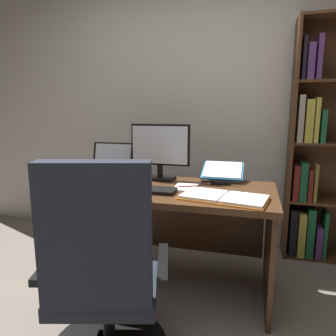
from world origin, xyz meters
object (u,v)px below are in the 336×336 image
(computer_mouse, at_px, (102,185))
(keyboard, at_px, (144,189))
(pen, at_px, (189,186))
(office_chair, at_px, (103,284))
(reading_stand_with_book, at_px, (222,172))
(coffee_mug, at_px, (98,174))
(desk, at_px, (166,212))
(notepad, at_px, (186,187))
(monitor, at_px, (160,152))
(open_binder, at_px, (224,197))
(laptop, at_px, (107,169))
(bookshelf, at_px, (332,155))

(computer_mouse, bearing_deg, keyboard, 0.00)
(keyboard, relative_size, pen, 3.00)
(office_chair, bearing_deg, computer_mouse, 101.53)
(computer_mouse, height_order, reading_stand_with_book, reading_stand_with_book)
(coffee_mug, bearing_deg, reading_stand_with_book, 13.67)
(reading_stand_with_book, bearing_deg, coffee_mug, -166.33)
(desk, height_order, pen, pen)
(desk, xyz_separation_m, computer_mouse, (-0.39, -0.21, 0.22))
(reading_stand_with_book, height_order, notepad, reading_stand_with_book)
(monitor, bearing_deg, keyboard, -90.00)
(coffee_mug, bearing_deg, computer_mouse, -56.57)
(keyboard, xyz_separation_m, pen, (0.27, 0.16, 0.00))
(computer_mouse, xyz_separation_m, open_binder, (0.83, -0.05, -0.01))
(desk, xyz_separation_m, laptop, (-0.54, 0.17, 0.26))
(computer_mouse, height_order, open_binder, computer_mouse)
(laptop, distance_m, notepad, 0.74)
(office_chair, distance_m, notepad, 0.89)
(reading_stand_with_book, relative_size, pen, 2.18)
(computer_mouse, relative_size, reading_stand_with_book, 0.34)
(desk, distance_m, notepad, 0.27)
(keyboard, relative_size, notepad, 2.00)
(desk, height_order, coffee_mug, coffee_mug)
(keyboard, distance_m, notepad, 0.29)
(monitor, bearing_deg, bookshelf, 22.73)
(bookshelf, distance_m, monitor, 1.42)
(bookshelf, distance_m, keyboard, 1.61)
(office_chair, xyz_separation_m, pen, (0.24, 0.81, 0.30))
(keyboard, bearing_deg, desk, 66.91)
(monitor, distance_m, keyboard, 0.43)
(coffee_mug, bearing_deg, laptop, 88.55)
(office_chair, height_order, keyboard, office_chair)
(keyboard, xyz_separation_m, reading_stand_with_book, (0.47, 0.45, 0.05))
(bookshelf, distance_m, laptop, 1.85)
(pen, bearing_deg, desk, 163.23)
(desk, xyz_separation_m, reading_stand_with_book, (0.38, 0.24, 0.27))
(monitor, height_order, open_binder, monitor)
(pen, bearing_deg, office_chair, -106.62)
(pen, bearing_deg, notepad, 180.00)
(keyboard, bearing_deg, open_binder, -5.44)
(bookshelf, relative_size, computer_mouse, 19.04)
(reading_stand_with_book, bearing_deg, notepad, -126.35)
(computer_mouse, relative_size, coffee_mug, 1.13)
(reading_stand_with_book, distance_m, pen, 0.36)
(desk, height_order, open_binder, open_binder)
(office_chair, xyz_separation_m, reading_stand_with_book, (0.44, 1.11, 0.35))
(pen, bearing_deg, computer_mouse, -164.48)
(laptop, distance_m, keyboard, 0.59)
(keyboard, height_order, notepad, keyboard)
(monitor, bearing_deg, open_binder, -39.18)
(laptop, distance_m, reading_stand_with_book, 0.92)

